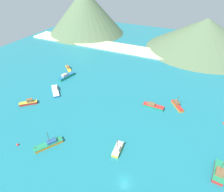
% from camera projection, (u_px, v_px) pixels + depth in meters
% --- Properties ---
extents(ground, '(260.00, 280.00, 0.50)m').
position_uv_depth(ground, '(152.00, 121.00, 81.45)').
color(ground, teal).
extents(fishing_boat_0, '(7.57, 9.93, 6.44)m').
position_uv_depth(fishing_boat_0, '(49.00, 144.00, 70.05)').
color(fishing_boat_0, orange).
rests_on(fishing_boat_0, ground).
extents(fishing_boat_1, '(2.93, 6.89, 5.94)m').
position_uv_depth(fishing_boat_1, '(118.00, 149.00, 68.00)').
color(fishing_boat_1, gold).
rests_on(fishing_boat_1, ground).
extents(fishing_boat_2, '(3.90, 8.90, 6.09)m').
position_uv_depth(fishing_boat_2, '(219.00, 172.00, 60.46)').
color(fishing_boat_2, red).
rests_on(fishing_boat_2, ground).
extents(fishing_boat_3, '(6.81, 8.13, 5.78)m').
position_uv_depth(fishing_boat_3, '(177.00, 105.00, 88.92)').
color(fishing_boat_3, orange).
rests_on(fishing_boat_3, ground).
extents(fishing_boat_4, '(8.96, 8.44, 1.99)m').
position_uv_depth(fishing_boat_4, '(68.00, 69.00, 119.28)').
color(fishing_boat_4, '#14478C').
rests_on(fishing_boat_4, ground).
extents(fishing_boat_5, '(9.36, 2.59, 2.09)m').
position_uv_depth(fishing_boat_5, '(153.00, 106.00, 88.39)').
color(fishing_boat_5, '#198466').
rests_on(fishing_boat_5, ground).
extents(fishing_boat_6, '(9.77, 9.78, 2.18)m').
position_uv_depth(fishing_boat_6, '(55.00, 90.00, 99.23)').
color(fishing_boat_6, '#1E5BA8').
rests_on(fishing_boat_6, ground).
extents(fishing_boat_7, '(4.78, 11.23, 2.62)m').
position_uv_depth(fishing_boat_7, '(66.00, 76.00, 111.33)').
color(fishing_boat_7, '#198466').
rests_on(fishing_boat_7, ground).
extents(fishing_boat_8, '(7.18, 6.75, 2.80)m').
position_uv_depth(fishing_boat_8, '(29.00, 103.00, 90.32)').
color(fishing_boat_8, red).
rests_on(fishing_boat_8, ground).
extents(buoy_0, '(0.99, 0.99, 0.99)m').
position_uv_depth(buoy_0, '(224.00, 123.00, 79.77)').
color(buoy_0, red).
rests_on(buoy_0, ground).
extents(buoy_1, '(0.89, 0.89, 0.89)m').
position_uv_depth(buoy_1, '(18.00, 145.00, 70.52)').
color(buoy_1, red).
rests_on(buoy_1, ground).
extents(beach_strip, '(247.00, 16.59, 1.20)m').
position_uv_depth(beach_strip, '(181.00, 58.00, 132.93)').
color(beach_strip, beige).
rests_on(beach_strip, ground).
extents(hill_west, '(67.65, 67.65, 36.94)m').
position_uv_depth(hill_west, '(85.00, 12.00, 171.83)').
color(hill_west, '#56704C').
rests_on(hill_west, ground).
extents(hill_central, '(81.08, 81.08, 22.54)m').
position_uv_depth(hill_central, '(204.00, 34.00, 141.32)').
color(hill_central, '#56704C').
rests_on(hill_central, ground).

